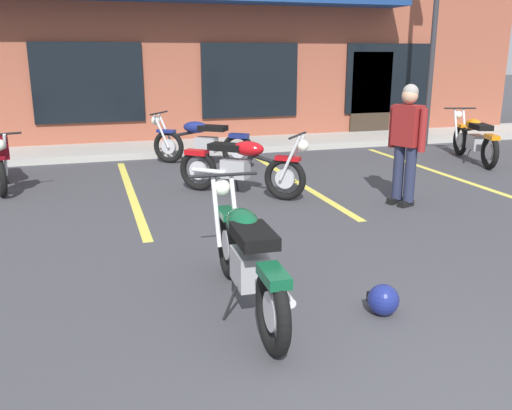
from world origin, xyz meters
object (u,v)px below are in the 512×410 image
(motorcycle_black_cruiser, at_px, (475,138))
(person_in_shorts_foreground, at_px, (407,138))
(helmet_on_pavement, at_px, (383,300))
(motorcycle_foreground_classic, at_px, (247,256))
(motorcycle_red_sportbike, at_px, (241,165))
(motorcycle_blue_standard, at_px, (201,141))

(motorcycle_black_cruiser, relative_size, person_in_shorts_foreground, 1.23)
(person_in_shorts_foreground, xyz_separation_m, helmet_on_pavement, (-1.98, -2.93, -0.82))
(motorcycle_foreground_classic, relative_size, motorcycle_red_sportbike, 1.22)
(motorcycle_red_sportbike, distance_m, person_in_shorts_foreground, 2.40)
(motorcycle_blue_standard, bearing_deg, helmet_on_pavement, -88.59)
(motorcycle_foreground_classic, bearing_deg, motorcycle_black_cruiser, 38.82)
(motorcycle_black_cruiser, relative_size, motorcycle_blue_standard, 1.14)
(motorcycle_foreground_classic, distance_m, helmet_on_pavement, 1.18)
(motorcycle_red_sportbike, height_order, person_in_shorts_foreground, person_in_shorts_foreground)
(motorcycle_foreground_classic, height_order, motorcycle_black_cruiser, same)
(motorcycle_blue_standard, relative_size, person_in_shorts_foreground, 1.08)
(motorcycle_foreground_classic, height_order, person_in_shorts_foreground, person_in_shorts_foreground)
(motorcycle_foreground_classic, xyz_separation_m, motorcycle_blue_standard, (0.87, 6.10, 0.00))
(motorcycle_red_sportbike, xyz_separation_m, helmet_on_pavement, (0.06, -4.11, -0.33))
(motorcycle_red_sportbike, bearing_deg, person_in_shorts_foreground, -29.92)
(helmet_on_pavement, bearing_deg, person_in_shorts_foreground, 55.99)
(motorcycle_red_sportbike, distance_m, motorcycle_black_cruiser, 5.23)
(motorcycle_black_cruiser, height_order, person_in_shorts_foreground, person_in_shorts_foreground)
(motorcycle_foreground_classic, relative_size, motorcycle_black_cruiser, 1.02)
(motorcycle_red_sportbike, bearing_deg, helmet_on_pavement, -89.23)
(motorcycle_red_sportbike, xyz_separation_m, person_in_shorts_foreground, (2.04, -1.17, 0.49))
(motorcycle_foreground_classic, distance_m, person_in_shorts_foreground, 3.94)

